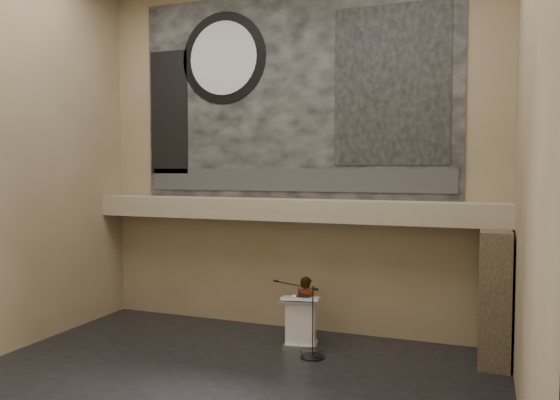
% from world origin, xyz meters
% --- Properties ---
extents(floor, '(10.00, 10.00, 0.00)m').
position_xyz_m(floor, '(0.00, 0.00, 0.00)').
color(floor, black).
rests_on(floor, ground).
extents(wall_back, '(10.00, 0.02, 8.50)m').
position_xyz_m(wall_back, '(0.00, 4.00, 4.25)').
color(wall_back, '#857354').
rests_on(wall_back, floor).
extents(wall_front, '(10.00, 0.02, 8.50)m').
position_xyz_m(wall_front, '(0.00, -4.00, 4.25)').
color(wall_front, '#857354').
rests_on(wall_front, floor).
extents(wall_left, '(0.02, 8.00, 8.50)m').
position_xyz_m(wall_left, '(-5.00, 0.00, 4.25)').
color(wall_left, '#857354').
rests_on(wall_left, floor).
extents(wall_right, '(0.02, 8.00, 8.50)m').
position_xyz_m(wall_right, '(5.00, 0.00, 4.25)').
color(wall_right, '#857354').
rests_on(wall_right, floor).
extents(soffit, '(10.00, 0.80, 0.50)m').
position_xyz_m(soffit, '(0.00, 3.60, 2.95)').
color(soffit, tan).
rests_on(soffit, wall_back).
extents(sprinkler_left, '(0.04, 0.04, 0.06)m').
position_xyz_m(sprinkler_left, '(-1.60, 3.55, 2.67)').
color(sprinkler_left, '#B2893D').
rests_on(sprinkler_left, soffit).
extents(sprinkler_right, '(0.04, 0.04, 0.06)m').
position_xyz_m(sprinkler_right, '(1.90, 3.55, 2.67)').
color(sprinkler_right, '#B2893D').
rests_on(sprinkler_right, soffit).
extents(banner, '(8.00, 0.05, 5.00)m').
position_xyz_m(banner, '(0.00, 3.97, 5.70)').
color(banner, black).
rests_on(banner, wall_back).
extents(banner_text_strip, '(7.76, 0.02, 0.55)m').
position_xyz_m(banner_text_strip, '(0.00, 3.93, 3.65)').
color(banner_text_strip, '#2F2F2F').
rests_on(banner_text_strip, banner).
extents(banner_clock_rim, '(2.30, 0.02, 2.30)m').
position_xyz_m(banner_clock_rim, '(-1.80, 3.93, 6.70)').
color(banner_clock_rim, black).
rests_on(banner_clock_rim, banner).
extents(banner_clock_face, '(1.84, 0.02, 1.84)m').
position_xyz_m(banner_clock_face, '(-1.80, 3.91, 6.70)').
color(banner_clock_face, silver).
rests_on(banner_clock_face, banner).
extents(banner_building_print, '(2.60, 0.02, 3.60)m').
position_xyz_m(banner_building_print, '(2.40, 3.93, 5.80)').
color(banner_building_print, black).
rests_on(banner_building_print, banner).
extents(banner_brick_print, '(1.10, 0.02, 3.20)m').
position_xyz_m(banner_brick_print, '(-3.40, 3.93, 5.40)').
color(banner_brick_print, black).
rests_on(banner_brick_print, banner).
extents(stone_pier, '(0.60, 1.40, 2.70)m').
position_xyz_m(stone_pier, '(4.65, 3.15, 1.35)').
color(stone_pier, '#413528').
rests_on(stone_pier, floor).
extents(lectern, '(0.90, 0.71, 1.14)m').
position_xyz_m(lectern, '(0.68, 2.71, 0.55)').
color(lectern, silver).
rests_on(lectern, floor).
extents(binder, '(0.33, 0.30, 0.04)m').
position_xyz_m(binder, '(0.74, 2.72, 1.12)').
color(binder, black).
rests_on(binder, lectern).
extents(papers, '(0.29, 0.34, 0.00)m').
position_xyz_m(papers, '(0.57, 2.72, 1.10)').
color(papers, white).
rests_on(papers, lectern).
extents(speaker_person, '(0.61, 0.48, 1.46)m').
position_xyz_m(speaker_person, '(0.64, 3.19, 0.73)').
color(speaker_person, white).
rests_on(speaker_person, floor).
extents(mic_stand, '(1.30, 0.73, 1.50)m').
position_xyz_m(mic_stand, '(1.10, 2.13, 0.22)').
color(mic_stand, black).
rests_on(mic_stand, floor).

